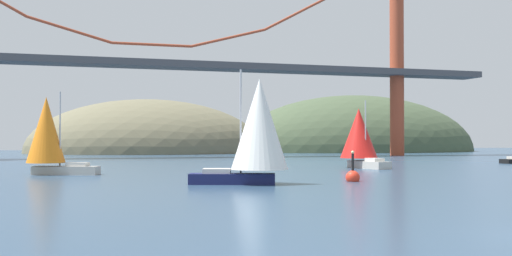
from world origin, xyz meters
TOP-DOWN VIEW (x-y plane):
  - headland_center at (5.00, 135.00)m, footprint 57.08×44.00m
  - headland_right at (60.00, 135.00)m, footprint 66.89×44.00m
  - suspension_bridge at (0.00, 95.00)m, footprint 134.02×6.00m
  - sailboat_orange_sail at (-16.96, 44.77)m, footprint 7.17×4.92m
  - sailboat_red_spinnaker at (16.82, 48.35)m, footprint 4.84×7.31m
  - sailboat_white_mainsail at (-2.29, 27.22)m, footprint 7.81×5.31m
  - channel_buoy at (5.71, 27.80)m, footprint 1.10×1.10m

SIDE VIEW (x-z plane):
  - headland_center at x=5.00m, z-range -12.78..12.78m
  - headland_right at x=60.00m, z-range -14.88..14.88m
  - channel_buoy at x=5.71m, z-range -0.95..1.69m
  - sailboat_red_spinnaker at x=16.82m, z-range -0.16..7.50m
  - sailboat_orange_sail at x=-16.96m, z-range -0.06..7.62m
  - sailboat_white_mainsail at x=-2.29m, z-range -0.11..8.28m
  - suspension_bridge at x=0.00m, z-range -2.75..40.07m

